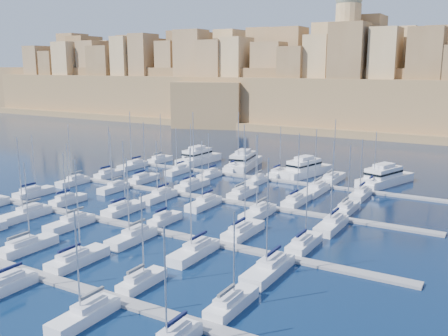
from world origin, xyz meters
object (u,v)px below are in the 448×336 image
Objects in this scene: motor_yacht_a at (198,157)px; motor_yacht_b at (244,161)px; motor_yacht_d at (384,177)px; motor_yacht_c at (305,169)px; sailboat_4 at (142,281)px; sailboat_2 at (27,246)px.

motor_yacht_a is 0.88× the size of motor_yacht_b.
motor_yacht_b is 37.14m from motor_yacht_d.
motor_yacht_a is at bearing -179.42° from motor_yacht_d.
motor_yacht_c is 19.38m from motor_yacht_d.
motor_yacht_b is at bearing 177.97° from motor_yacht_c.
motor_yacht_d is at bearing 79.45° from sailboat_4.
motor_yacht_c and motor_yacht_d have the same top height.
sailboat_4 is 0.66× the size of motor_yacht_b.
motor_yacht_c is at bearing -179.14° from motor_yacht_d.
motor_yacht_a and motor_yacht_d have the same top height.
sailboat_4 is at bearing -61.70° from motor_yacht_a.
motor_yacht_a is 51.19m from motor_yacht_d.
sailboat_2 is at bearing -117.03° from motor_yacht_d.
sailboat_2 is 0.84× the size of motor_yacht_a.
sailboat_2 is 0.74× the size of motor_yacht_b.
sailboat_2 is 78.72m from motor_yacht_d.
motor_yacht_a is at bearing 118.30° from sailboat_4.
motor_yacht_b is 1.04× the size of motor_yacht_d.
motor_yacht_a is (-15.42, 69.60, 0.98)m from sailboat_2.
motor_yacht_c is 0.96× the size of motor_yacht_d.
motor_yacht_b is at bearing 179.48° from motor_yacht_d.
sailboat_2 is 0.80× the size of motor_yacht_c.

